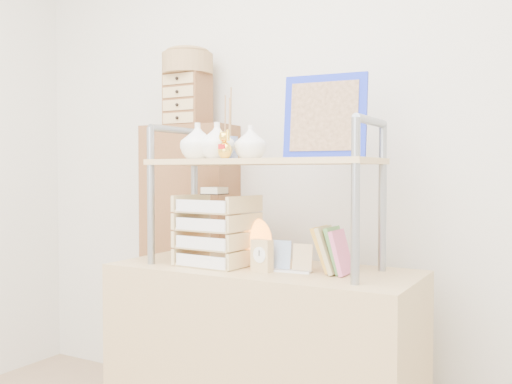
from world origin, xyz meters
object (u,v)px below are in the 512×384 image
salt_lamp (257,241)px  desk (262,362)px  cabinet (191,261)px  letter_tray (215,234)px

salt_lamp → desk: bearing=-43.6°
cabinet → salt_lamp: (0.56, -0.32, 0.17)m
letter_tray → salt_lamp: letter_tray is taller
desk → letter_tray: (-0.19, -0.05, 0.50)m
desk → cabinet: 0.78m
desk → letter_tray: bearing=-164.3°
salt_lamp → cabinet: bearing=150.1°
letter_tray → desk: bearing=15.7°
letter_tray → salt_lamp: (0.14, 0.10, -0.03)m
salt_lamp → letter_tray: bearing=-144.1°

